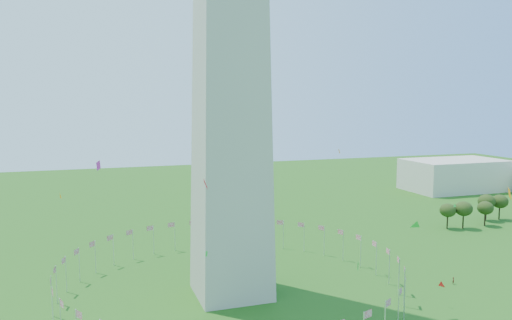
{
  "coord_description": "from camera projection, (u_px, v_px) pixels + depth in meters",
  "views": [
    {
      "loc": [
        -31.47,
        -61.29,
        45.81
      ],
      "look_at": [
        1.17,
        35.0,
        34.01
      ],
      "focal_mm": 35.0,
      "sensor_mm": 36.0,
      "label": 1
    }
  ],
  "objects": [
    {
      "name": "tree_line_east",
      "position": [
        497.0,
        211.0,
        189.21
      ],
      "size": [
        53.03,
        15.96,
        10.16
      ],
      "color": "#304818",
      "rests_on": "ground"
    },
    {
      "name": "gov_building_east_a",
      "position": [
        454.0,
        175.0,
        261.0
      ],
      "size": [
        50.0,
        30.0,
        16.0
      ],
      "primitive_type": "cube",
      "color": "beige",
      "rests_on": "ground"
    },
    {
      "name": "flag_ring",
      "position": [
        231.0,
        275.0,
        119.49
      ],
      "size": [
        80.24,
        80.24,
        9.0
      ],
      "color": "silver",
      "rests_on": "ground"
    },
    {
      "name": "kites_aloft",
      "position": [
        309.0,
        238.0,
        97.89
      ],
      "size": [
        105.49,
        73.4,
        31.68
      ],
      "color": "green",
      "rests_on": "ground"
    }
  ]
}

